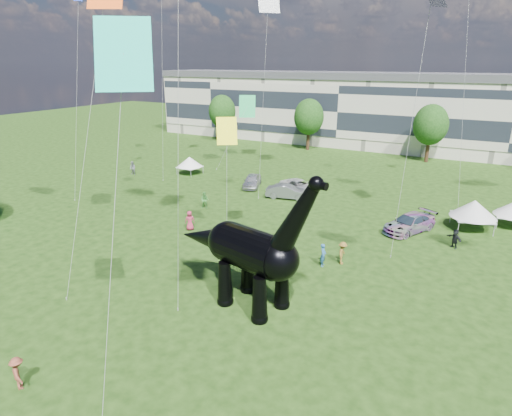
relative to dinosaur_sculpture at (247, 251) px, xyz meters
The scene contains 13 objects.
ground 6.55m from the dinosaur_sculpture, 136.05° to the right, with size 220.00×220.00×0.00m, color #16330C.
terrace_row 59.50m from the dinosaur_sculpture, 101.54° to the left, with size 78.00×11.00×12.00m, color beige.
tree_far_left 59.84m from the dinosaur_sculpture, 124.53° to the left, with size 5.20×5.20×9.44m.
tree_mid_left 51.81m from the dinosaur_sculpture, 107.88° to the left, with size 5.20×5.20×9.44m.
tree_mid_right 49.49m from the dinosaur_sculpture, 85.23° to the left, with size 5.20×5.20×9.44m.
dinosaur_sculpture is the anchor object (origin of this frame).
car_silver 27.24m from the dinosaur_sculpture, 118.62° to the left, with size 1.91×4.75×1.62m, color silver.
car_grey 22.98m from the dinosaur_sculpture, 108.13° to the left, with size 1.72×4.94×1.63m, color slate.
car_white 25.80m from the dinosaur_sculpture, 105.67° to the left, with size 2.45×5.32×1.48m, color silver.
car_dark 19.47m from the dinosaur_sculpture, 68.41° to the left, with size 2.33×5.73×1.66m, color #595960.
gazebo_near 24.58m from the dinosaur_sculpture, 60.43° to the left, with size 5.19×5.19×2.88m.
gazebo_left 34.85m from the dinosaur_sculpture, 133.26° to the left, with size 3.74×3.74×2.44m.
visitors 12.89m from the dinosaur_sculpture, 112.28° to the left, with size 49.72×44.48×1.87m.
Camera 1 is at (16.27, -17.61, 15.11)m, focal length 30.00 mm.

